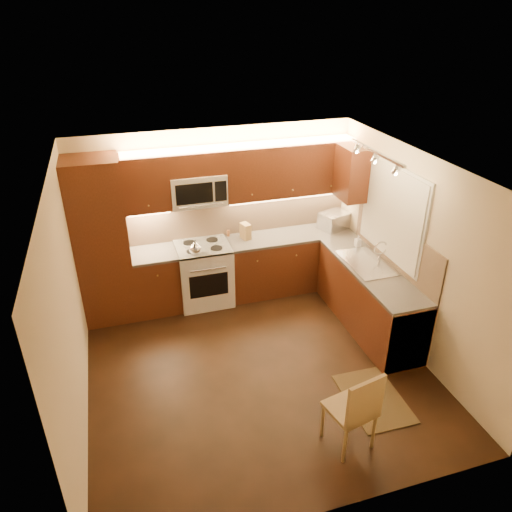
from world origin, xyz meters
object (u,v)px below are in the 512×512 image
object	(u,v)px
microwave	(198,189)
kettle	(195,247)
dining_chair	(350,407)
stove	(204,274)
sink	(368,258)
toaster_oven	(334,221)
soap_bottle	(358,241)
knife_block	(245,231)

from	to	relation	value
microwave	kettle	bearing A→B (deg)	-111.46
kettle	dining_chair	distance (m)	3.02
stove	microwave	distance (m)	1.27
dining_chair	microwave	bearing A→B (deg)	92.79
sink	kettle	xyz separation A→B (m)	(-2.14, 0.90, 0.05)
kettle	dining_chair	world-z (taller)	kettle
microwave	sink	bearing A→B (deg)	-32.21
stove	sink	size ratio (longest dim) A/B	1.07
stove	sink	bearing A→B (deg)	-29.36
microwave	dining_chair	distance (m)	3.50
microwave	toaster_oven	size ratio (longest dim) A/B	1.79
stove	dining_chair	world-z (taller)	dining_chair
microwave	sink	distance (m)	2.48
kettle	dining_chair	size ratio (longest dim) A/B	0.22
stove	dining_chair	bearing A→B (deg)	-74.62
toaster_oven	soap_bottle	distance (m)	0.67
toaster_oven	knife_block	xyz separation A→B (m)	(-1.40, 0.05, -0.01)
stove	microwave	bearing A→B (deg)	90.00
microwave	kettle	size ratio (longest dim) A/B	3.70
microwave	soap_bottle	size ratio (longest dim) A/B	4.61
knife_block	stove	bearing A→B (deg)	172.87
toaster_oven	knife_block	world-z (taller)	toaster_oven
kettle	knife_block	size ratio (longest dim) A/B	0.88
kettle	soap_bottle	bearing A→B (deg)	8.90
stove	knife_block	world-z (taller)	knife_block
microwave	toaster_oven	xyz separation A→B (m)	(2.06, -0.09, -0.69)
kettle	dining_chair	bearing A→B (deg)	-51.90
toaster_oven	dining_chair	xyz separation A→B (m)	(-1.23, -3.07, -0.55)
knife_block	toaster_oven	bearing A→B (deg)	-17.09
kettle	toaster_oven	size ratio (longest dim) A/B	0.48
microwave	sink	xyz separation A→B (m)	(2.00, -1.26, -0.74)
kettle	sink	bearing A→B (deg)	-3.92
stove	sink	world-z (taller)	sink
sink	dining_chair	xyz separation A→B (m)	(-1.17, -1.90, -0.50)
stove	knife_block	size ratio (longest dim) A/B	3.93
stove	dining_chair	distance (m)	3.14
microwave	stove	bearing A→B (deg)	-90.00
sink	soap_bottle	bearing A→B (deg)	76.55
sink	knife_block	xyz separation A→B (m)	(-1.34, 1.22, 0.04)
stove	kettle	size ratio (longest dim) A/B	4.48
kettle	toaster_oven	bearing A→B (deg)	25.84
kettle	stove	bearing A→B (deg)	76.64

